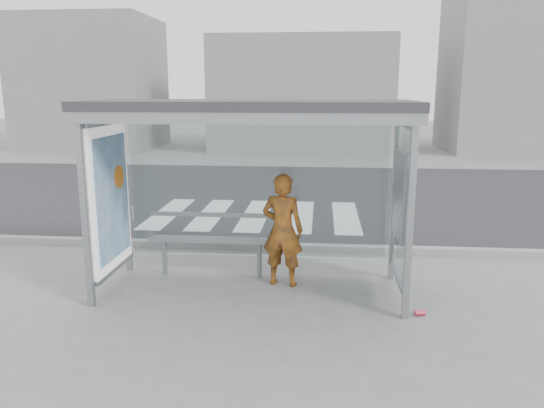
{
  "coord_description": "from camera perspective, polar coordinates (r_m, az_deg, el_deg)",
  "views": [
    {
      "loc": [
        0.94,
        -6.91,
        2.77
      ],
      "look_at": [
        0.27,
        0.2,
        1.21
      ],
      "focal_mm": 35.0,
      "sensor_mm": 36.0,
      "label": 1
    }
  ],
  "objects": [
    {
      "name": "building_left",
      "position": [
        27.2,
        -18.8,
        12.19
      ],
      "size": [
        6.0,
        5.0,
        6.0
      ],
      "primitive_type": "cube",
      "color": "gray",
      "rests_on": "ground"
    },
    {
      "name": "road",
      "position": [
        14.21,
        1.46,
        1.11
      ],
      "size": [
        30.0,
        10.0,
        0.01
      ],
      "primitive_type": "cube",
      "color": "#272729",
      "rests_on": "ground"
    },
    {
      "name": "ground",
      "position": [
        7.5,
        -2.24,
        -9.35
      ],
      "size": [
        80.0,
        80.0,
        0.0
      ],
      "primitive_type": "plane",
      "color": "slate",
      "rests_on": "ground"
    },
    {
      "name": "building_center",
      "position": [
        24.93,
        3.26,
        11.71
      ],
      "size": [
        8.0,
        5.0,
        5.0
      ],
      "primitive_type": "cube",
      "color": "gray",
      "rests_on": "ground"
    },
    {
      "name": "bus_shelter",
      "position": [
        7.14,
        -5.29,
        5.94
      ],
      "size": [
        4.25,
        1.65,
        2.62
      ],
      "color": "gray",
      "rests_on": "ground"
    },
    {
      "name": "bench",
      "position": [
        7.97,
        -6.53,
        -3.8
      ],
      "size": [
        1.85,
        0.23,
        0.96
      ],
      "color": "slate",
      "rests_on": "ground"
    },
    {
      "name": "curb",
      "position": [
        9.31,
        -0.67,
        -4.59
      ],
      "size": [
        30.0,
        0.18,
        0.12
      ],
      "primitive_type": "cube",
      "color": "gray",
      "rests_on": "ground"
    },
    {
      "name": "person",
      "position": [
        7.5,
        1.15,
        -2.8
      ],
      "size": [
        0.66,
        0.49,
        1.63
      ],
      "primitive_type": "imported",
      "rotation": [
        0.0,
        0.0,
        2.95
      ],
      "color": "#D95314",
      "rests_on": "ground"
    },
    {
      "name": "soda_can",
      "position": [
        6.98,
        15.62,
        -11.23
      ],
      "size": [
        0.14,
        0.1,
        0.07
      ],
      "primitive_type": "cylinder",
      "rotation": [
        0.0,
        1.57,
        0.2
      ],
      "color": "#DB405C",
      "rests_on": "ground"
    },
    {
      "name": "crosswalk",
      "position": [
        11.83,
        -1.79,
        -1.21
      ],
      "size": [
        4.55,
        3.0,
        0.0
      ],
      "color": "silver",
      "rests_on": "ground"
    },
    {
      "name": "building_right",
      "position": [
        26.19,
        23.91,
        12.92
      ],
      "size": [
        5.0,
        5.0,
        7.0
      ],
      "primitive_type": "cube",
      "color": "gray",
      "rests_on": "ground"
    }
  ]
}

